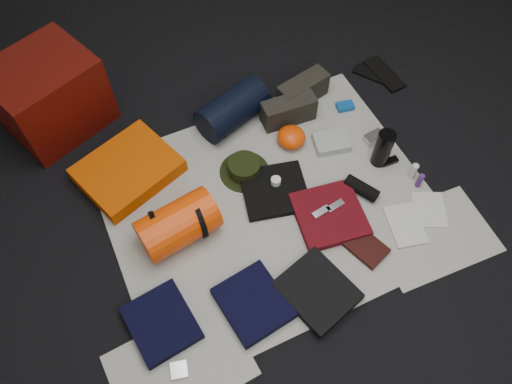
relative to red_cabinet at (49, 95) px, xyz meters
name	(u,v)px	position (x,y,z in m)	size (l,w,h in m)	color
floor	(271,206)	(0.83, -1.01, -0.22)	(4.50, 4.50, 0.02)	black
newspaper_mat	(271,205)	(0.83, -1.01, -0.21)	(1.60, 1.30, 0.01)	beige
newspaper_sheet_front_left	(180,365)	(0.13, -1.56, -0.21)	(0.58, 0.40, 0.00)	beige
newspaper_sheet_front_right	(433,236)	(1.48, -1.51, -0.21)	(0.58, 0.40, 0.00)	beige
red_cabinet	(49,95)	(0.00, 0.00, 0.00)	(0.51, 0.43, 0.43)	#4C0A05
sleeping_pad	(128,170)	(0.24, -0.52, -0.16)	(0.48, 0.39, 0.09)	#CA4802
stuff_sack	(178,224)	(0.36, -0.97, -0.10)	(0.22, 0.22, 0.37)	#E43B03
sack_strap_left	(158,232)	(0.26, -0.97, -0.10)	(0.22, 0.22, 0.03)	black
sack_strap_right	(198,217)	(0.46, -0.97, -0.10)	(0.22, 0.22, 0.03)	black
navy_duffel	(232,109)	(0.88, -0.42, -0.10)	(0.21, 0.21, 0.40)	black
boonie_brim	(244,172)	(0.80, -0.76, -0.20)	(0.27, 0.27, 0.01)	black
boonie_crown	(244,167)	(0.80, -0.76, -0.16)	(0.17, 0.17, 0.07)	black
hiking_boot_left	(289,111)	(1.17, -0.54, -0.13)	(0.30, 0.11, 0.15)	black
hiking_boot_right	(303,90)	(1.31, -0.44, -0.13)	(0.31, 0.11, 0.15)	black
flip_flop_left	(372,75)	(1.80, -0.44, -0.21)	(0.09, 0.23, 0.01)	black
flip_flop_right	(384,74)	(1.87, -0.47, -0.21)	(0.11, 0.29, 0.02)	black
trousers_navy_a	(162,323)	(0.13, -1.36, -0.18)	(0.27, 0.31, 0.05)	black
trousers_navy_b	(253,303)	(0.53, -1.45, -0.18)	(0.27, 0.31, 0.05)	black
trousers_charcoal	(317,291)	(0.82, -1.52, -0.18)	(0.28, 0.32, 0.05)	black
black_tshirt	(275,190)	(0.89, -0.95, -0.19)	(0.33, 0.30, 0.03)	black
red_shirt	(329,215)	(1.07, -1.19, -0.19)	(0.33, 0.33, 0.04)	#540910
orange_stuff_sack	(291,137)	(1.11, -0.69, -0.16)	(0.16, 0.16, 0.10)	#E43B03
first_aid_pouch	(331,142)	(1.30, -0.80, -0.18)	(0.19, 0.14, 0.05)	#949C95
water_bottle	(383,148)	(1.48, -1.01, -0.09)	(0.09, 0.09, 0.23)	black
speaker	(362,188)	(1.29, -1.13, -0.17)	(0.07, 0.07, 0.18)	black
compact_camera	(374,137)	(1.53, -0.87, -0.19)	(0.11, 0.06, 0.04)	#B1B2B6
cyan_case	(345,106)	(1.51, -0.60, -0.19)	(0.10, 0.06, 0.03)	#0F4C93
toiletry_purple	(420,181)	(1.58, -1.22, -0.16)	(0.03, 0.03, 0.09)	#452067
toiletry_clear	(413,171)	(1.58, -1.16, -0.16)	(0.03, 0.03, 0.10)	silver
paperback_book	(364,246)	(1.14, -1.41, -0.19)	(0.14, 0.21, 0.03)	black
map_booklet	(405,225)	(1.39, -1.40, -0.20)	(0.16, 0.23, 0.01)	#BBBCB3
map_printout	(429,209)	(1.55, -1.37, -0.20)	(0.16, 0.20, 0.01)	#BBBCB3
sunglasses	(389,161)	(1.53, -1.04, -0.20)	(0.09, 0.04, 0.02)	black
key_cluster	(179,370)	(0.12, -1.57, -0.20)	(0.07, 0.07, 0.01)	#B1B2B6
tape_roll	(276,181)	(0.91, -0.92, -0.16)	(0.05, 0.05, 0.04)	silver
energy_bar_a	(321,212)	(1.03, -1.17, -0.16)	(0.10, 0.04, 0.01)	#B1B2B6
energy_bar_b	(335,206)	(1.11, -1.17, -0.16)	(0.10, 0.04, 0.01)	#B1B2B6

